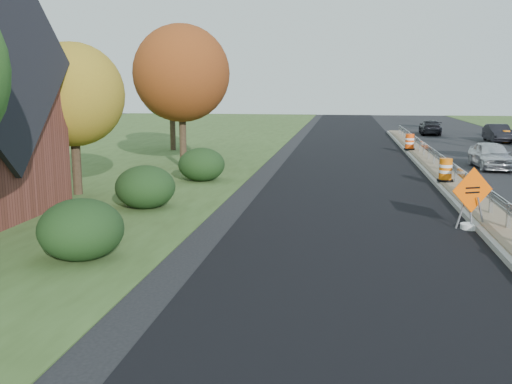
# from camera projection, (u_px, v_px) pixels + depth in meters

# --- Properties ---
(ground) EXTENTS (140.00, 140.00, 0.00)m
(ground) POSITION_uv_depth(u_px,v_px,m) (490.00, 220.00, 18.25)
(ground) COLOR black
(ground) RESTS_ON ground
(milled_overlay) EXTENTS (7.20, 120.00, 0.01)m
(milled_overlay) POSITION_uv_depth(u_px,v_px,m) (349.00, 171.00, 28.63)
(milled_overlay) COLOR black
(milled_overlay) RESTS_ON ground
(median) EXTENTS (1.60, 55.00, 0.23)m
(median) POSITION_uv_depth(u_px,v_px,m) (447.00, 178.00, 26.01)
(median) COLOR gray
(median) RESTS_ON ground
(guardrail) EXTENTS (0.10, 46.15, 0.72)m
(guardrail) POSITION_uv_depth(u_px,v_px,m) (444.00, 161.00, 26.87)
(guardrail) COLOR silver
(guardrail) RESTS_ON median
(hedge_south) EXTENTS (2.09, 2.09, 1.52)m
(hedge_south) POSITION_uv_depth(u_px,v_px,m) (81.00, 229.00, 13.95)
(hedge_south) COLOR black
(hedge_south) RESTS_ON ground
(hedge_mid) EXTENTS (2.09, 2.09, 1.52)m
(hedge_mid) POSITION_uv_depth(u_px,v_px,m) (145.00, 187.00, 19.85)
(hedge_mid) COLOR black
(hedge_mid) RESTS_ON ground
(hedge_north) EXTENTS (2.09, 2.09, 1.52)m
(hedge_north) POSITION_uv_depth(u_px,v_px,m) (202.00, 164.00, 25.61)
(hedge_north) COLOR black
(hedge_north) RESTS_ON ground
(tree_near_yellow) EXTENTS (3.96, 3.96, 5.88)m
(tree_near_yellow) POSITION_uv_depth(u_px,v_px,m) (73.00, 95.00, 21.76)
(tree_near_yellow) COLOR #473523
(tree_near_yellow) RESTS_ON ground
(tree_near_red) EXTENTS (4.95, 4.95, 7.35)m
(tree_near_red) POSITION_uv_depth(u_px,v_px,m) (181.00, 73.00, 29.05)
(tree_near_red) COLOR #473523
(tree_near_red) RESTS_ON ground
(tree_near_back) EXTENTS (4.29, 4.29, 6.37)m
(tree_near_back) POSITION_uv_depth(u_px,v_px,m) (172.00, 87.00, 37.40)
(tree_near_back) COLOR #473523
(tree_near_back) RESTS_ON ground
(caution_sign) EXTENTS (1.25, 0.58, 1.87)m
(caution_sign) POSITION_uv_depth(u_px,v_px,m) (471.00, 214.00, 16.93)
(caution_sign) COLOR white
(caution_sign) RESTS_ON ground
(barrel_median_mid) EXTENTS (0.67, 0.67, 0.98)m
(barrel_median_mid) POSITION_uv_depth(u_px,v_px,m) (445.00, 170.00, 24.18)
(barrel_median_mid) COLOR black
(barrel_median_mid) RESTS_ON median
(barrel_median_far) EXTENTS (0.69, 0.69, 1.01)m
(barrel_median_far) POSITION_uv_depth(u_px,v_px,m) (410.00, 142.00, 36.40)
(barrel_median_far) COLOR black
(barrel_median_far) RESTS_ON median
(barrel_shoulder_far) EXTENTS (0.67, 0.67, 0.98)m
(barrel_shoulder_far) POSITION_uv_depth(u_px,v_px,m) (506.00, 137.00, 42.72)
(barrel_shoulder_far) COLOR black
(barrel_shoulder_far) RESTS_ON ground
(car_silver) EXTENTS (1.76, 4.14, 1.40)m
(car_silver) POSITION_uv_depth(u_px,v_px,m) (491.00, 155.00, 29.59)
(car_silver) COLOR silver
(car_silver) RESTS_ON ground
(car_dark_mid) EXTENTS (1.46, 4.16, 1.37)m
(car_dark_mid) POSITION_uv_depth(u_px,v_px,m) (498.00, 133.00, 43.89)
(car_dark_mid) COLOR black
(car_dark_mid) RESTS_ON ground
(car_dark_far) EXTENTS (2.10, 4.55, 1.29)m
(car_dark_far) POSITION_uv_depth(u_px,v_px,m) (430.00, 127.00, 50.85)
(car_dark_far) COLOR black
(car_dark_far) RESTS_ON ground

